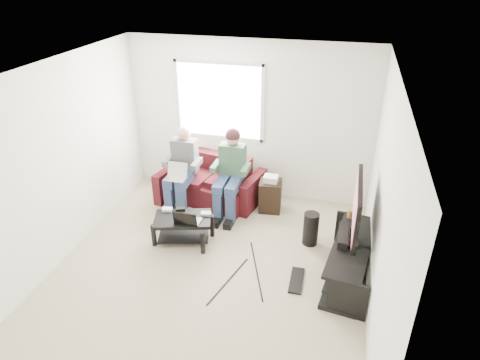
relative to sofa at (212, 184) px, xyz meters
name	(u,v)px	position (x,y,z in m)	size (l,w,h in m)	color
floor	(208,272)	(0.54, -1.81, -0.29)	(4.50, 4.50, 0.00)	#B5AB8D
ceiling	(200,74)	(0.54, -1.81, 2.31)	(4.50, 4.50, 0.00)	white
wall_back	(249,121)	(0.54, 0.44, 1.01)	(4.50, 4.50, 0.00)	white
wall_front	(104,329)	(0.54, -4.06, 1.01)	(4.50, 4.50, 0.00)	white
wall_left	(56,166)	(-1.46, -1.81, 1.01)	(4.50, 4.50, 0.00)	white
wall_right	(383,207)	(2.54, -1.81, 1.01)	(4.50, 4.50, 0.00)	white
window	(219,101)	(0.04, 0.42, 1.31)	(1.48, 0.04, 1.28)	white
sofa	(212,184)	(0.00, 0.00, 0.00)	(1.76, 1.01, 0.76)	#491213
person_left	(182,166)	(-0.40, -0.26, 0.42)	(0.40, 0.71, 1.30)	navy
person_right	(230,167)	(0.40, -0.24, 0.48)	(0.40, 0.71, 1.35)	navy
laptop_silver	(176,175)	(-0.40, -0.52, 0.39)	(0.32, 0.22, 0.24)	silver
coffee_table	(183,224)	(-0.03, -1.24, 0.00)	(0.90, 0.69, 0.40)	black
laptop_black	(188,214)	(0.09, -1.32, 0.23)	(0.34, 0.24, 0.24)	black
controller_a	(167,209)	(-0.31, -1.12, 0.13)	(0.14, 0.09, 0.04)	silver
controller_b	(180,209)	(-0.13, -1.06, 0.13)	(0.14, 0.09, 0.04)	black
controller_c	(206,214)	(0.27, -1.09, 0.13)	(0.14, 0.09, 0.04)	gray
tv_stand	(350,262)	(2.31, -1.42, -0.07)	(0.65, 1.54, 0.49)	black
tv	(357,209)	(2.30, -1.32, 0.67)	(0.12, 1.10, 0.81)	black
soundbar	(343,235)	(2.19, -1.32, 0.26)	(0.12, 0.50, 0.10)	black
drink_cup	(350,214)	(2.26, -0.79, 0.27)	(0.08, 0.08, 0.12)	#996A42
console_white	(349,278)	(2.31, -1.82, 0.00)	(0.30, 0.22, 0.06)	silver
console_grey	(351,243)	(2.31, -1.12, 0.01)	(0.34, 0.26, 0.08)	gray
console_black	(350,259)	(2.31, -1.47, 0.01)	(0.38, 0.30, 0.07)	black
subwoofer	(311,229)	(1.75, -0.84, -0.04)	(0.22, 0.22, 0.49)	black
keyboard_floor	(297,280)	(1.68, -1.70, -0.27)	(0.16, 0.49, 0.03)	black
end_table	(270,195)	(1.01, -0.07, -0.01)	(0.35, 0.35, 0.61)	black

